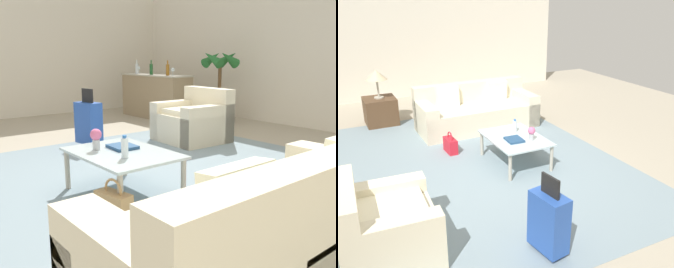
% 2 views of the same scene
% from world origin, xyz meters
% --- Properties ---
extents(ground_plane, '(12.00, 12.00, 0.00)m').
position_xyz_m(ground_plane, '(0.00, 0.00, 0.00)').
color(ground_plane, '#A89E89').
extents(wall_back, '(10.24, 0.12, 3.10)m').
position_xyz_m(wall_back, '(0.00, 4.06, 1.55)').
color(wall_back, silver).
rests_on(wall_back, ground).
extents(area_rug, '(5.20, 4.40, 0.01)m').
position_xyz_m(area_rug, '(0.60, 0.20, 0.00)').
color(area_rug, gray).
rests_on(area_rug, ground).
extents(couch, '(0.93, 2.22, 0.84)m').
position_xyz_m(couch, '(2.19, -0.60, 0.29)').
color(couch, beige).
rests_on(couch, ground).
extents(armchair, '(1.02, 0.95, 0.82)m').
position_xyz_m(armchair, '(-0.90, 1.67, 0.29)').
color(armchair, beige).
rests_on(armchair, ground).
extents(coffee_table, '(1.08, 0.77, 0.42)m').
position_xyz_m(coffee_table, '(0.40, -0.50, 0.38)').
color(coffee_table, silver).
rests_on(coffee_table, ground).
extents(water_bottle, '(0.06, 0.06, 0.20)m').
position_xyz_m(water_bottle, '(0.60, -0.60, 0.52)').
color(water_bottle, silver).
rests_on(water_bottle, coffee_table).
extents(coffee_table_book, '(0.28, 0.24, 0.03)m').
position_xyz_m(coffee_table_book, '(0.28, -0.42, 0.44)').
color(coffee_table_book, navy).
rests_on(coffee_table_book, coffee_table).
extents(flower_vase, '(0.11, 0.11, 0.21)m').
position_xyz_m(flower_vase, '(0.18, -0.65, 0.55)').
color(flower_vase, '#B2B7BC').
rests_on(flower_vase, coffee_table).
extents(bar_console, '(1.84, 0.56, 0.93)m').
position_xyz_m(bar_console, '(-3.10, 2.60, 0.48)').
color(bar_console, '#937F60').
rests_on(bar_console, ground).
extents(wine_glass_leftmost, '(0.08, 0.08, 0.15)m').
position_xyz_m(wine_glass_leftmost, '(-3.73, 2.61, 1.04)').
color(wine_glass_leftmost, silver).
rests_on(wine_glass_leftmost, bar_console).
extents(wine_glass_left_of_centre, '(0.08, 0.08, 0.15)m').
position_xyz_m(wine_glass_left_of_centre, '(-2.47, 2.55, 1.04)').
color(wine_glass_left_of_centre, silver).
rests_on(wine_glass_left_of_centre, bar_console).
extents(wine_bottle_clear, '(0.07, 0.07, 0.30)m').
position_xyz_m(wine_bottle_clear, '(-3.64, 2.50, 1.05)').
color(wine_bottle_clear, silver).
rests_on(wine_bottle_clear, bar_console).
extents(wine_bottle_green, '(0.07, 0.07, 0.30)m').
position_xyz_m(wine_bottle_green, '(-3.11, 2.50, 1.05)').
color(wine_bottle_green, '#194C23').
rests_on(wine_bottle_green, bar_console).
extents(wine_bottle_amber, '(0.07, 0.07, 0.30)m').
position_xyz_m(wine_bottle_amber, '(-2.56, 2.50, 1.05)').
color(wine_bottle_amber, brown).
rests_on(wine_bottle_amber, bar_console).
extents(suitcase_blue, '(0.43, 0.28, 0.85)m').
position_xyz_m(suitcase_blue, '(-1.60, 0.20, 0.36)').
color(suitcase_blue, '#2851AD').
rests_on(suitcase_blue, ground).
extents(handbag_red, '(0.32, 0.15, 0.36)m').
position_xyz_m(handbag_red, '(1.22, 0.25, 0.13)').
color(handbag_red, red).
rests_on(handbag_red, ground).
extents(handbag_tan, '(0.34, 0.19, 0.36)m').
position_xyz_m(handbag_tan, '(0.86, -0.88, 0.13)').
color(handbag_tan, tan).
rests_on(handbag_tan, ground).
extents(potted_palm, '(0.64, 0.64, 1.46)m').
position_xyz_m(potted_palm, '(-1.80, 3.20, 0.73)').
color(potted_palm, '#84664C').
rests_on(potted_palm, ground).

